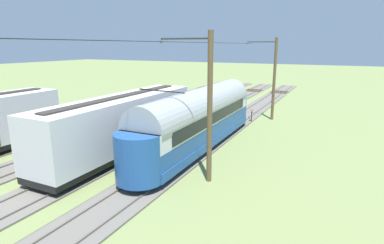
% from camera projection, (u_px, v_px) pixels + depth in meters
% --- Properties ---
extents(ground_plane, '(220.00, 220.00, 0.00)m').
position_uv_depth(ground_plane, '(126.00, 139.00, 24.99)').
color(ground_plane, olive).
extents(track_streetcar_siding, '(2.80, 80.00, 0.18)m').
position_uv_depth(track_streetcar_siding, '(198.00, 148.00, 22.62)').
color(track_streetcar_siding, '#666059').
rests_on(track_streetcar_siding, ground).
extents(track_adjacent_siding, '(2.80, 80.00, 0.18)m').
position_uv_depth(track_adjacent_siding, '(150.00, 140.00, 24.37)').
color(track_adjacent_siding, '#666059').
rests_on(track_adjacent_siding, ground).
extents(track_third_siding, '(2.80, 80.00, 0.18)m').
position_uv_depth(track_third_siding, '(109.00, 134.00, 26.13)').
color(track_third_siding, '#666059').
rests_on(track_third_siding, ground).
extents(track_outer_siding, '(2.80, 80.00, 0.18)m').
position_uv_depth(track_outer_siding, '(72.00, 128.00, 27.88)').
color(track_outer_siding, '#666059').
rests_on(track_outer_siding, ground).
extents(vintage_streetcar, '(2.65, 17.20, 5.01)m').
position_uv_depth(vintage_streetcar, '(199.00, 117.00, 22.20)').
color(vintage_streetcar, '#1E4C93').
rests_on(vintage_streetcar, ground).
extents(boxcar_far_siding, '(2.96, 13.76, 3.85)m').
position_uv_depth(boxcar_far_siding, '(122.00, 123.00, 20.99)').
color(boxcar_far_siding, silver).
rests_on(boxcar_far_siding, ground).
extents(catenary_pole_foreground, '(3.07, 0.28, 7.98)m').
position_uv_depth(catenary_pole_foreground, '(274.00, 78.00, 30.48)').
color(catenary_pole_foreground, brown).
rests_on(catenary_pole_foreground, ground).
extents(catenary_pole_mid_near, '(3.07, 0.28, 7.98)m').
position_uv_depth(catenary_pole_mid_near, '(208.00, 106.00, 16.24)').
color(catenary_pole_mid_near, brown).
rests_on(catenary_pole_mid_near, ground).
extents(overhead_wire_run, '(2.87, 36.57, 0.18)m').
position_uv_depth(overhead_wire_run, '(170.00, 42.00, 17.29)').
color(overhead_wire_run, black).
rests_on(overhead_wire_run, ground).
extents(switch_stand, '(0.50, 0.30, 1.24)m').
position_uv_depth(switch_stand, '(251.00, 115.00, 30.10)').
color(switch_stand, black).
rests_on(switch_stand, ground).
extents(spare_tie_stack, '(2.40, 2.40, 0.54)m').
position_uv_depth(spare_tie_stack, '(22.00, 129.00, 26.92)').
color(spare_tie_stack, '#47331E').
rests_on(spare_tie_stack, ground).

